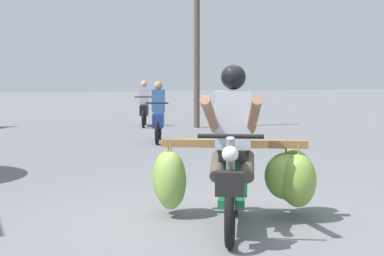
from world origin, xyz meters
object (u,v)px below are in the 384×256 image
object	(u,v)px
motorbike_distant_ahead_left	(144,108)
motorbike_distant_ahead_right	(158,117)
motorbike_main_loaded	(243,170)
utility_pole	(197,40)

from	to	relation	value
motorbike_distant_ahead_left	motorbike_distant_ahead_right	distance (m)	4.38
motorbike_main_loaded	motorbike_distant_ahead_left	size ratio (longest dim) A/B	1.17
motorbike_main_loaded	utility_pole	bearing A→B (deg)	69.20
motorbike_distant_ahead_right	motorbike_main_loaded	bearing A→B (deg)	-102.67
motorbike_main_loaded	utility_pole	world-z (taller)	utility_pole
motorbike_main_loaded	utility_pole	size ratio (longest dim) A/B	0.35
motorbike_distant_ahead_right	utility_pole	xyz separation A→B (m)	(2.32, 3.16, 2.04)
motorbike_distant_ahead_left	utility_pole	bearing A→B (deg)	-40.45
motorbike_main_loaded	motorbike_distant_ahead_left	distance (m)	11.80
motorbike_main_loaded	motorbike_distant_ahead_right	size ratio (longest dim) A/B	1.18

